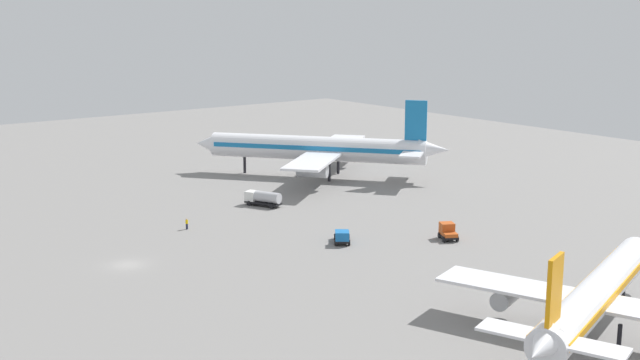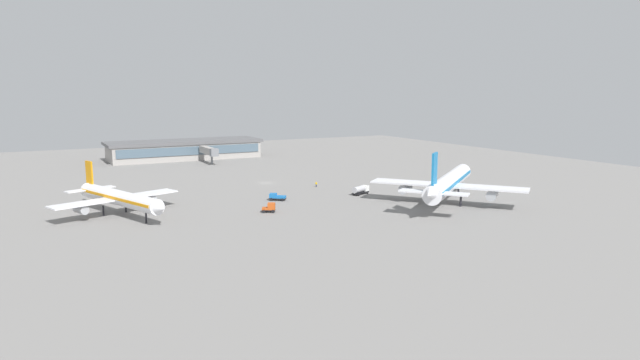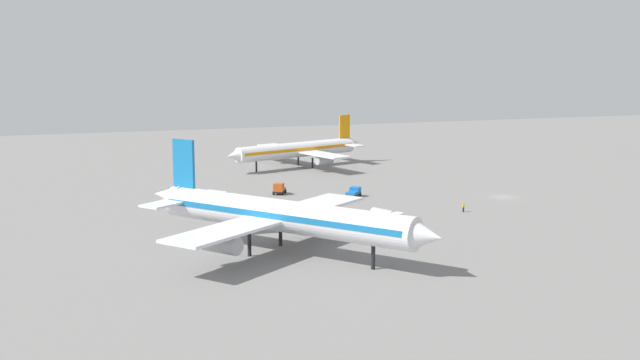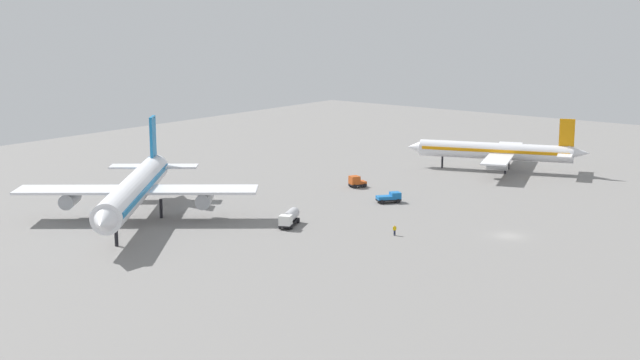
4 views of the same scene
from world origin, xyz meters
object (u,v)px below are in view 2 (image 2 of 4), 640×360
object	(u,v)px
baggage_tug	(270,208)
fuel_truck	(360,190)
airplane_taxiing	(449,183)
ground_crew_worker	(316,184)
pushback_tractor	(277,197)
airplane_at_gate	(119,198)

from	to	relation	value
baggage_tug	fuel_truck	size ratio (longest dim) A/B	0.57
airplane_taxiing	fuel_truck	bearing A→B (deg)	83.23
baggage_tug	ground_crew_worker	bearing A→B (deg)	73.04
fuel_truck	ground_crew_worker	bearing A→B (deg)	83.60
ground_crew_worker	fuel_truck	bearing A→B (deg)	-119.27
airplane_taxiing	baggage_tug	world-z (taller)	airplane_taxiing
pushback_tractor	baggage_tug	xyz separation A→B (m)	(7.66, 13.09, 0.19)
pushback_tractor	ground_crew_worker	bearing A→B (deg)	-107.04
airplane_taxiing	baggage_tug	distance (m)	48.07
airplane_taxiing	pushback_tractor	distance (m)	46.45
baggage_tug	ground_crew_worker	size ratio (longest dim) A/B	2.23
pushback_tractor	airplane_taxiing	bearing A→B (deg)	-175.75
pushback_tractor	baggage_tug	world-z (taller)	baggage_tug
airplane_taxiing	pushback_tractor	xyz separation A→B (m)	(38.58, -25.45, -4.66)
baggage_tug	ground_crew_worker	xyz separation A→B (m)	(-27.23, -26.95, -0.31)
airplane_at_gate	baggage_tug	xyz separation A→B (m)	(-33.36, 13.81, -3.21)
airplane_taxiing	baggage_tug	size ratio (longest dim) A/B	11.47
fuel_truck	ground_crew_worker	size ratio (longest dim) A/B	3.91
airplane_taxiing	baggage_tug	xyz separation A→B (m)	(46.24, -12.36, -4.47)
airplane_at_gate	fuel_truck	xyz separation A→B (m)	(-66.01, 3.99, -2.98)
airplane_at_gate	baggage_tug	bearing A→B (deg)	47.99
airplane_at_gate	ground_crew_worker	distance (m)	62.10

